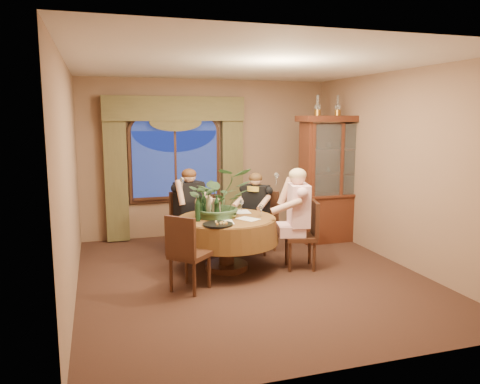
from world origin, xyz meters
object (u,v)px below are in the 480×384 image
object	(u,v)px
person_pink	(298,218)
olive_bowl	(230,216)
dining_table	(226,243)
wine_bottle_0	(209,206)
china_cabinet	(335,179)
wine_bottle_2	(198,209)
centerpiece_plant	(219,174)
person_back	(189,211)
oil_lamp_right	(357,106)
chair_back	(188,223)
wine_bottle_1	(204,204)
chair_back_right	(260,223)
oil_lamp_left	(318,105)
wine_bottle_3	(200,207)
person_scarf	(256,212)
chair_front_left	(190,253)
oil_lamp_center	(338,105)
stoneware_vase	(216,207)
chair_right	(300,235)
wine_bottle_4	(197,206)
wine_bottle_5	(217,208)

from	to	relation	value
person_pink	olive_bowl	bearing A→B (deg)	92.76
dining_table	wine_bottle_0	distance (m)	0.59
china_cabinet	wine_bottle_2	world-z (taller)	china_cabinet
centerpiece_plant	person_back	bearing A→B (deg)	107.54
oil_lamp_right	olive_bowl	bearing A→B (deg)	-157.94
chair_back	wine_bottle_1	size ratio (longest dim) A/B	2.91
chair_back_right	centerpiece_plant	world-z (taller)	centerpiece_plant
dining_table	chair_back	size ratio (longest dim) A/B	1.53
oil_lamp_left	wine_bottle_1	distance (m)	2.66
chair_back	person_pink	xyz separation A→B (m)	(1.36, -1.20, 0.24)
chair_back_right	wine_bottle_2	size ratio (longest dim) A/B	2.91
chair_back_right	wine_bottle_3	bearing A→B (deg)	78.44
wine_bottle_1	wine_bottle_3	distance (m)	0.24
chair_back	person_scarf	world-z (taller)	person_scarf
oil_lamp_right	chair_front_left	world-z (taller)	oil_lamp_right
olive_bowl	wine_bottle_2	bearing A→B (deg)	-171.82
person_pink	wine_bottle_3	world-z (taller)	person_pink
chair_front_left	oil_lamp_center	bearing A→B (deg)	74.47
olive_bowl	chair_back_right	bearing A→B (deg)	45.53
stoneware_vase	china_cabinet	bearing A→B (deg)	20.01
wine_bottle_0	wine_bottle_3	xyz separation A→B (m)	(-0.13, -0.04, 0.00)
person_pink	stoneware_vase	distance (m)	1.17
oil_lamp_right	olive_bowl	world-z (taller)	oil_lamp_right
person_pink	wine_bottle_3	bearing A→B (deg)	92.83
oil_lamp_right	wine_bottle_1	xyz separation A→B (m)	(-2.87, -0.75, -1.42)
olive_bowl	wine_bottle_2	xyz separation A→B (m)	(-0.48, -0.07, 0.14)
wine_bottle_1	oil_lamp_center	bearing A→B (deg)	16.64
oil_lamp_left	person_pink	world-z (taller)	oil_lamp_left
chair_right	wine_bottle_2	bearing A→B (deg)	99.18
oil_lamp_center	chair_back	size ratio (longest dim) A/B	0.35
chair_right	stoneware_vase	world-z (taller)	stoneware_vase
chair_right	wine_bottle_0	xyz separation A→B (m)	(-1.26, 0.32, 0.44)
oil_lamp_center	wine_bottle_3	xyz separation A→B (m)	(-2.60, -0.97, -1.42)
china_cabinet	wine_bottle_1	size ratio (longest dim) A/B	6.55
chair_back_right	chair_back	distance (m)	1.15
dining_table	person_scarf	world-z (taller)	person_scarf
wine_bottle_0	person_scarf	bearing A→B (deg)	36.26
oil_lamp_left	stoneware_vase	size ratio (longest dim) A/B	1.35
stoneware_vase	wine_bottle_4	size ratio (longest dim) A/B	0.76
chair_right	wine_bottle_0	world-z (taller)	wine_bottle_0
oil_lamp_right	stoneware_vase	world-z (taller)	oil_lamp_right
wine_bottle_2	person_scarf	bearing A→B (deg)	37.44
oil_lamp_center	wine_bottle_5	bearing A→B (deg)	-155.89
oil_lamp_left	oil_lamp_center	xyz separation A→B (m)	(0.37, 0.00, 0.00)
chair_front_left	wine_bottle_3	bearing A→B (deg)	112.25
person_scarf	wine_bottle_4	xyz separation A→B (m)	(-1.09, -0.66, 0.28)
person_pink	oil_lamp_left	bearing A→B (deg)	-22.34
china_cabinet	oil_lamp_right	world-z (taller)	oil_lamp_right
chair_right	wine_bottle_5	size ratio (longest dim) A/B	2.91
wine_bottle_5	wine_bottle_0	bearing A→B (deg)	120.91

